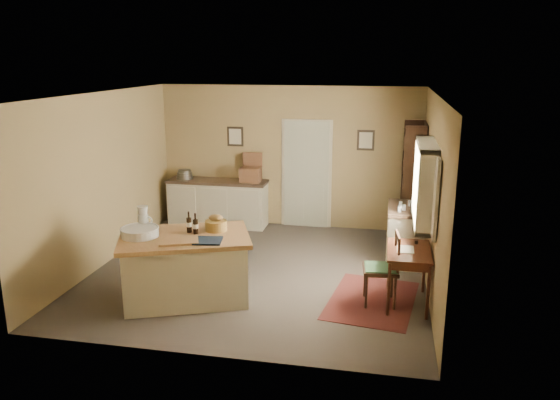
# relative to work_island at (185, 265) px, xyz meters

# --- Properties ---
(ground) EXTENTS (5.00, 5.00, 0.00)m
(ground) POSITION_rel_work_island_xyz_m (0.76, 1.14, -0.48)
(ground) COLOR #493F38
(ground) RESTS_ON ground
(wall_back) EXTENTS (5.00, 0.10, 2.70)m
(wall_back) POSITION_rel_work_island_xyz_m (0.76, 3.64, 0.87)
(wall_back) COLOR #93794B
(wall_back) RESTS_ON ground
(wall_front) EXTENTS (5.00, 0.10, 2.70)m
(wall_front) POSITION_rel_work_island_xyz_m (0.76, -1.36, 0.87)
(wall_front) COLOR #93794B
(wall_front) RESTS_ON ground
(wall_left) EXTENTS (0.10, 5.00, 2.70)m
(wall_left) POSITION_rel_work_island_xyz_m (-1.74, 1.14, 0.87)
(wall_left) COLOR #93794B
(wall_left) RESTS_ON ground
(wall_right) EXTENTS (0.10, 5.00, 2.70)m
(wall_right) POSITION_rel_work_island_xyz_m (3.26, 1.14, 0.87)
(wall_right) COLOR #93794B
(wall_right) RESTS_ON ground
(ceiling) EXTENTS (5.00, 5.00, 0.00)m
(ceiling) POSITION_rel_work_island_xyz_m (0.76, 1.14, 2.22)
(ceiling) COLOR silver
(ceiling) RESTS_ON wall_back
(door) EXTENTS (0.97, 0.06, 2.11)m
(door) POSITION_rel_work_island_xyz_m (1.11, 3.61, 0.57)
(door) COLOR #ACAD93
(door) RESTS_ON ground
(framed_prints) EXTENTS (2.82, 0.02, 0.38)m
(framed_prints) POSITION_rel_work_island_xyz_m (0.96, 3.61, 1.24)
(framed_prints) COLOR black
(framed_prints) RESTS_ON ground
(window) EXTENTS (0.25, 1.99, 1.12)m
(window) POSITION_rel_work_island_xyz_m (3.18, 0.94, 1.07)
(window) COLOR beige
(window) RESTS_ON ground
(work_island) EXTENTS (1.99, 1.65, 1.20)m
(work_island) POSITION_rel_work_island_xyz_m (0.00, 0.00, 0.00)
(work_island) COLOR beige
(work_island) RESTS_ON ground
(sideboard) EXTENTS (1.94, 0.55, 1.18)m
(sideboard) POSITION_rel_work_island_xyz_m (-0.59, 3.34, -0.00)
(sideboard) COLOR beige
(sideboard) RESTS_ON ground
(rug) EXTENTS (1.32, 1.74, 0.01)m
(rug) POSITION_rel_work_island_xyz_m (2.51, 0.43, -0.48)
(rug) COLOR #521B17
(rug) RESTS_ON ground
(writing_desk) EXTENTS (0.56, 0.92, 0.82)m
(writing_desk) POSITION_rel_work_island_xyz_m (2.96, 0.43, 0.19)
(writing_desk) COLOR #32170D
(writing_desk) RESTS_ON ground
(desk_chair) EXTENTS (0.49, 0.49, 0.97)m
(desk_chair) POSITION_rel_work_island_xyz_m (2.60, 0.36, 0.00)
(desk_chair) COLOR black
(desk_chair) RESTS_ON ground
(right_cabinet) EXTENTS (0.57, 1.03, 0.99)m
(right_cabinet) POSITION_rel_work_island_xyz_m (2.96, 2.06, -0.02)
(right_cabinet) COLOR beige
(right_cabinet) RESTS_ON ground
(shelving_unit) EXTENTS (0.36, 0.96, 2.13)m
(shelving_unit) POSITION_rel_work_island_xyz_m (3.11, 3.06, 0.58)
(shelving_unit) COLOR black
(shelving_unit) RESTS_ON ground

